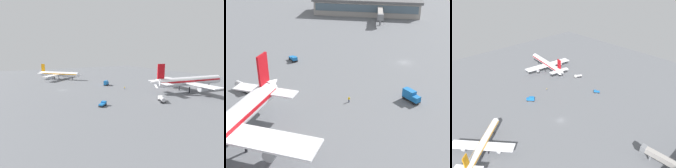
# 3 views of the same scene
# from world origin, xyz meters

# --- Properties ---
(ground) EXTENTS (288.00, 288.00, 0.00)m
(ground) POSITION_xyz_m (0.00, 0.00, 0.00)
(ground) COLOR slate
(terminal_building) EXTENTS (63.90, 22.70, 9.34)m
(terminal_building) POSITION_xyz_m (21.36, -77.94, 4.76)
(terminal_building) COLOR #9E9993
(terminal_building) RESTS_ON ground
(pushback_tractor) EXTENTS (4.26, 4.61, 1.90)m
(pushback_tractor) POSITION_xyz_m (41.40, 5.98, 0.97)
(pushback_tractor) COLOR black
(pushback_tractor) RESTS_ON ground
(catering_truck) EXTENTS (5.25, 5.35, 3.30)m
(catering_truck) POSITION_xyz_m (-1.34, 30.11, 1.70)
(catering_truck) COLOR black
(catering_truck) RESTS_ON ground
(fuel_truck) EXTENTS (6.42, 4.75, 2.50)m
(fuel_truck) POSITION_xyz_m (48.90, 32.54, 1.39)
(fuel_truck) COLOR black
(fuel_truck) RESTS_ON ground
(ground_crew_worker) EXTENTS (0.53, 0.51, 1.67)m
(ground_crew_worker) POSITION_xyz_m (15.99, 33.92, 0.85)
(ground_crew_worker) COLOR #1E2338
(ground_crew_worker) RESTS_ON ground
(jet_bridge) EXTENTS (4.39, 20.96, 6.74)m
(jet_bridge) POSITION_xyz_m (12.52, -56.50, 5.14)
(jet_bridge) COLOR #9E9993
(jet_bridge) RESTS_ON ground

